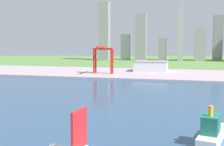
# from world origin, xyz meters

# --- Properties ---
(ground_plane) EXTENTS (2400.00, 2400.00, 0.00)m
(ground_plane) POSITION_xyz_m (0.00, 300.00, 0.00)
(ground_plane) COLOR #597E3E
(water_bay) EXTENTS (840.00, 360.00, 0.15)m
(water_bay) POSITION_xyz_m (0.00, 240.00, 0.07)
(water_bay) COLOR #2D4C70
(water_bay) RESTS_ON ground
(industrial_pier) EXTENTS (840.00, 140.00, 2.50)m
(industrial_pier) POSITION_xyz_m (0.00, 490.00, 1.25)
(industrial_pier) COLOR #A7939B
(industrial_pier) RESTS_ON ground
(ferry_boat) EXTENTS (16.42, 35.17, 19.29)m
(ferry_boat) POSITION_xyz_m (44.85, 204.03, 5.42)
(ferry_boat) COLOR white
(ferry_boat) RESTS_ON water_bay
(port_crane_red) EXTENTS (28.06, 39.97, 39.83)m
(port_crane_red) POSITION_xyz_m (-82.09, 465.20, 31.50)
(port_crane_red) COLOR red
(port_crane_red) RESTS_ON industrial_pier
(warehouse_main) EXTENTS (51.13, 35.95, 16.10)m
(warehouse_main) POSITION_xyz_m (-18.71, 514.31, 10.57)
(warehouse_main) COLOR silver
(warehouse_main) RESTS_ON industrial_pier
(distant_skyline) EXTENTS (403.49, 62.96, 154.32)m
(distant_skyline) POSITION_xyz_m (21.13, 820.63, 58.08)
(distant_skyline) COLOR gray
(distant_skyline) RESTS_ON ground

